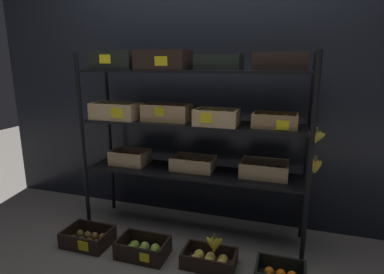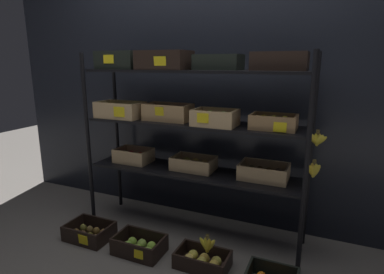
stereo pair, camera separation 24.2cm
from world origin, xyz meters
TOP-DOWN VIEW (x-y plane):
  - ground_plane at (0.00, 0.00)m, footprint 10.00×10.00m
  - storefront_wall at (0.00, 0.39)m, footprint 4.11×0.12m
  - display_rack at (-0.01, -0.00)m, footprint 1.83×0.42m
  - crate_ground_kiwi at (-0.71, -0.42)m, footprint 0.35×0.26m
  - crate_ground_apple_green at (-0.24, -0.42)m, footprint 0.36×0.24m
  - crate_ground_apple_gold at (0.25, -0.39)m, footprint 0.37×0.22m
  - banana_bunch_loose at (0.28, -0.39)m, footprint 0.13×0.04m

SIDE VIEW (x-z plane):
  - ground_plane at x=0.00m, z-range 0.00..0.00m
  - crate_ground_apple_gold at x=0.25m, z-range -0.01..0.10m
  - crate_ground_kiwi at x=-0.71m, z-range -0.02..0.11m
  - crate_ground_apple_green at x=-0.24m, z-range -0.02..0.11m
  - banana_bunch_loose at x=0.28m, z-range 0.10..0.24m
  - display_rack at x=-0.01m, z-range 0.23..1.69m
  - storefront_wall at x=0.00m, z-range 0.00..2.27m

